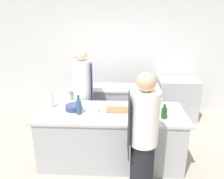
% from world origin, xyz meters
% --- Properties ---
extents(ground_plane, '(16.00, 16.00, 0.00)m').
position_xyz_m(ground_plane, '(0.00, 0.00, 0.00)').
color(ground_plane, '#A89E8E').
extents(wall_back, '(8.00, 0.06, 2.80)m').
position_xyz_m(wall_back, '(0.00, 2.13, 1.40)').
color(wall_back, silver).
rests_on(wall_back, ground_plane).
extents(prep_counter, '(2.33, 0.91, 0.88)m').
position_xyz_m(prep_counter, '(0.00, 0.00, 0.44)').
color(prep_counter, '#A8AAAF').
rests_on(prep_counter, ground_plane).
extents(pass_counter, '(1.87, 0.62, 0.88)m').
position_xyz_m(pass_counter, '(0.03, 1.24, 0.44)').
color(pass_counter, '#A8AAAF').
rests_on(pass_counter, ground_plane).
extents(oven_range, '(0.89, 0.72, 0.94)m').
position_xyz_m(oven_range, '(1.45, 1.72, 0.47)').
color(oven_range, '#A8AAAF').
rests_on(oven_range, ground_plane).
extents(chef_at_prep_near, '(0.38, 0.37, 1.71)m').
position_xyz_m(chef_at_prep_near, '(0.44, -0.71, 0.86)').
color(chef_at_prep_near, black).
rests_on(chef_at_prep_near, ground_plane).
extents(chef_at_stove, '(0.39, 0.37, 1.78)m').
position_xyz_m(chef_at_stove, '(-0.56, 0.68, 0.90)').
color(chef_at_stove, black).
rests_on(chef_at_stove, ground_plane).
extents(bottle_olive_oil, '(0.06, 0.06, 0.28)m').
position_xyz_m(bottle_olive_oil, '(-0.98, 0.13, 0.99)').
color(bottle_olive_oil, silver).
rests_on(bottle_olive_oil, prep_counter).
extents(bottle_vinegar, '(0.09, 0.09, 0.22)m').
position_xyz_m(bottle_vinegar, '(0.79, -0.19, 0.97)').
color(bottle_vinegar, '#19471E').
rests_on(bottle_vinegar, prep_counter).
extents(bottle_wine, '(0.08, 0.08, 0.31)m').
position_xyz_m(bottle_wine, '(-0.49, -0.11, 1.01)').
color(bottle_wine, '#2D5175').
rests_on(bottle_wine, prep_counter).
extents(bottle_cooking_oil, '(0.07, 0.07, 0.27)m').
position_xyz_m(bottle_cooking_oil, '(0.50, 0.12, 0.99)').
color(bottle_cooking_oil, '#5B2319').
rests_on(bottle_cooking_oil, prep_counter).
extents(bowl_mixing_large, '(0.16, 0.16, 0.07)m').
position_xyz_m(bowl_mixing_large, '(-0.26, -0.02, 0.92)').
color(bowl_mixing_large, white).
rests_on(bowl_mixing_large, prep_counter).
extents(bowl_prep_small, '(0.26, 0.26, 0.08)m').
position_xyz_m(bowl_prep_small, '(-0.60, 0.04, 0.92)').
color(bowl_prep_small, navy).
rests_on(bowl_prep_small, prep_counter).
extents(cup, '(0.07, 0.07, 0.10)m').
position_xyz_m(cup, '(0.81, 0.33, 0.93)').
color(cup, white).
rests_on(cup, prep_counter).
extents(cutting_board, '(0.35, 0.25, 0.01)m').
position_xyz_m(cutting_board, '(0.09, 0.06, 0.89)').
color(cutting_board, olive).
rests_on(cutting_board, prep_counter).
extents(stockpot, '(0.26, 0.26, 0.16)m').
position_xyz_m(stockpot, '(0.63, 1.25, 0.96)').
color(stockpot, '#A8AAAF').
rests_on(stockpot, pass_counter).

